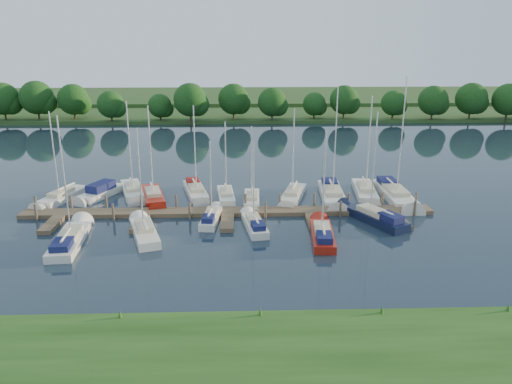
{
  "coord_description": "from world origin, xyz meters",
  "views": [
    {
      "loc": [
        1.25,
        -38.02,
        16.63
      ],
      "look_at": [
        2.74,
        8.0,
        2.2
      ],
      "focal_mm": 35.0,
      "sensor_mm": 36.0,
      "label": 1
    }
  ],
  "objects_px": {
    "dock": "(228,214)",
    "motorboat": "(100,193)",
    "sailboat_n_5": "(226,197)",
    "sailboat_s_2": "(211,218)",
    "sailboat_n_0": "(61,198)"
  },
  "relations": [
    {
      "from": "dock",
      "to": "sailboat_s_2",
      "type": "xyz_separation_m",
      "value": [
        -1.53,
        -1.4,
        0.12
      ]
    },
    {
      "from": "dock",
      "to": "sailboat_s_2",
      "type": "height_order",
      "value": "sailboat_s_2"
    },
    {
      "from": "dock",
      "to": "sailboat_n_5",
      "type": "relative_size",
      "value": 4.61
    },
    {
      "from": "motorboat",
      "to": "sailboat_n_5",
      "type": "xyz_separation_m",
      "value": [
        13.68,
        -1.31,
        -0.11
      ]
    },
    {
      "from": "dock",
      "to": "sailboat_n_0",
      "type": "height_order",
      "value": "sailboat_n_0"
    },
    {
      "from": "dock",
      "to": "motorboat",
      "type": "relative_size",
      "value": 5.9
    },
    {
      "from": "dock",
      "to": "sailboat_n_0",
      "type": "distance_m",
      "value": 18.45
    },
    {
      "from": "motorboat",
      "to": "sailboat_n_5",
      "type": "distance_m",
      "value": 13.74
    },
    {
      "from": "dock",
      "to": "sailboat_n_5",
      "type": "distance_m",
      "value": 5.26
    },
    {
      "from": "dock",
      "to": "motorboat",
      "type": "bearing_deg",
      "value": 154.83
    },
    {
      "from": "dock",
      "to": "sailboat_n_5",
      "type": "xyz_separation_m",
      "value": [
        -0.28,
        5.25,
        0.07
      ]
    },
    {
      "from": "sailboat_n_5",
      "to": "sailboat_s_2",
      "type": "xyz_separation_m",
      "value": [
        -1.25,
        -6.65,
        0.05
      ]
    },
    {
      "from": "sailboat_n_0",
      "to": "sailboat_s_2",
      "type": "xyz_separation_m",
      "value": [
        16.15,
        -6.66,
        0.04
      ]
    },
    {
      "from": "dock",
      "to": "motorboat",
      "type": "distance_m",
      "value": 15.43
    },
    {
      "from": "sailboat_n_5",
      "to": "dock",
      "type": "bearing_deg",
      "value": 87.83
    }
  ]
}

